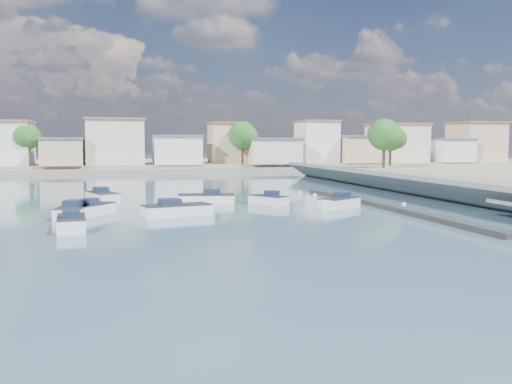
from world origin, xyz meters
TOP-DOWN VIEW (x-y plane):
  - ground at (0.00, 40.00)m, footprint 400.00×400.00m
  - seawall_walkway at (18.50, 13.00)m, footprint 5.00×90.00m
  - breakwater at (6.90, 12.69)m, footprint 2.00×31.02m
  - far_shore_land at (0.00, 92.00)m, footprint 160.00×40.00m
  - far_shore_quay at (0.00, 71.00)m, footprint 160.00×2.50m
  - far_town at (10.71, 76.92)m, footprint 113.01×12.80m
  - shore_trees at (8.34, 68.11)m, footprint 74.56×38.32m
  - motorboat_a at (-17.30, 6.75)m, footprint 2.00×4.80m
  - motorboat_b at (-16.21, 14.01)m, footprint 3.45×4.02m
  - motorboat_c at (-7.15, 19.77)m, footprint 5.64×2.94m
  - motorboat_d at (3.19, 13.80)m, footprint 4.22×3.66m
  - motorboat_e at (-17.51, 13.04)m, footprint 2.70×5.39m
  - motorboat_f at (-1.95, 17.39)m, footprint 3.18×3.72m
  - motorboat_g at (-15.80, 23.70)m, footprint 3.37×5.31m
  - motorboat_h at (-10.03, 12.05)m, footprint 5.68×3.12m
  - mooring_buoys at (6.22, 12.77)m, footprint 14.41×35.97m

SIDE VIEW (x-z plane):
  - ground at x=0.00m, z-range 0.00..0.00m
  - mooring_buoys at x=6.22m, z-range -0.14..0.24m
  - breakwater at x=6.90m, z-range 0.00..0.35m
  - motorboat_d at x=3.19m, z-range -0.36..1.12m
  - motorboat_b at x=-16.21m, z-range -0.36..1.12m
  - motorboat_f at x=-1.95m, z-range -0.36..1.12m
  - motorboat_e at x=-17.51m, z-range -0.36..1.12m
  - motorboat_h at x=-10.03m, z-range -0.36..1.12m
  - motorboat_a at x=-17.30m, z-range -0.36..1.12m
  - motorboat_c at x=-7.15m, z-range -0.36..1.12m
  - motorboat_g at x=-15.80m, z-range -0.36..1.12m
  - far_shore_quay at x=0.00m, z-range 0.00..0.80m
  - far_shore_land at x=0.00m, z-range 0.00..1.40m
  - seawall_walkway at x=18.50m, z-range 0.00..1.80m
  - far_town at x=10.71m, z-range 0.76..9.11m
  - shore_trees at x=8.34m, z-range 2.26..10.18m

